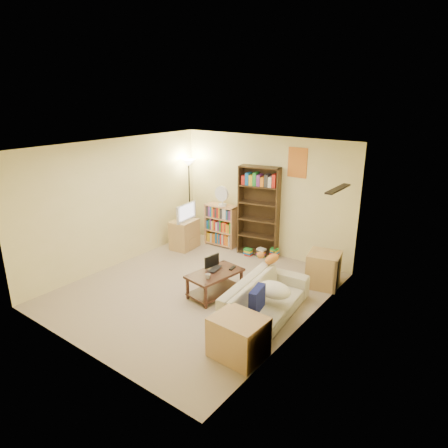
# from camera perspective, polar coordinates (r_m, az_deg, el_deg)

# --- Properties ---
(room) EXTENTS (4.50, 4.54, 2.52)m
(room) POSITION_cam_1_polar(r_m,az_deg,el_deg) (6.57, -4.25, 3.32)
(room) COLOR tan
(room) RESTS_ON ground
(sofa) EXTENTS (2.16, 1.19, 0.58)m
(sofa) POSITION_cam_1_polar(r_m,az_deg,el_deg) (6.22, 5.66, -10.91)
(sofa) COLOR beige
(sofa) RESTS_ON ground
(navy_pillow) EXTENTS (0.19, 0.40, 0.35)m
(navy_pillow) POSITION_cam_1_polar(r_m,az_deg,el_deg) (5.71, 4.74, -10.67)
(navy_pillow) COLOR navy
(navy_pillow) RESTS_ON sofa
(cream_blanket) EXTENTS (0.54, 0.38, 0.23)m
(cream_blanket) POSITION_cam_1_polar(r_m,az_deg,el_deg) (6.11, 7.15, -9.33)
(cream_blanket) COLOR white
(cream_blanket) RESTS_ON sofa
(tabby_cat) EXTENTS (0.46, 0.20, 0.16)m
(tabby_cat) POSITION_cam_1_polar(r_m,az_deg,el_deg) (6.78, 6.56, -4.88)
(tabby_cat) COLOR orange
(tabby_cat) RESTS_ON sofa
(coffee_table) EXTENTS (0.67, 1.02, 0.42)m
(coffee_table) POSITION_cam_1_polar(r_m,az_deg,el_deg) (6.86, -1.31, -8.04)
(coffee_table) COLOR #412119
(coffee_table) RESTS_ON ground
(laptop) EXTENTS (0.40, 0.33, 0.03)m
(laptop) POSITION_cam_1_polar(r_m,az_deg,el_deg) (6.87, -0.95, -6.50)
(laptop) COLOR black
(laptop) RESTS_ON coffee_table
(laptop_screen) EXTENTS (0.06, 0.32, 0.21)m
(laptop_screen) POSITION_cam_1_polar(r_m,az_deg,el_deg) (6.91, -1.75, -5.30)
(laptop_screen) COLOR white
(laptop_screen) RESTS_ON laptop
(mug) EXTENTS (0.15, 0.15, 0.08)m
(mug) POSITION_cam_1_polar(r_m,az_deg,el_deg) (6.57, -2.32, -7.47)
(mug) COLOR silver
(mug) RESTS_ON coffee_table
(tv_remote) EXTENTS (0.08, 0.18, 0.02)m
(tv_remote) POSITION_cam_1_polar(r_m,az_deg,el_deg) (6.92, 1.21, -6.31)
(tv_remote) COLOR black
(tv_remote) RESTS_ON coffee_table
(tv_stand) EXTENTS (0.49, 0.64, 0.65)m
(tv_stand) POSITION_cam_1_polar(r_m,az_deg,el_deg) (8.88, -5.66, -1.46)
(tv_stand) COLOR tan
(tv_stand) RESTS_ON ground
(television) EXTENTS (0.69, 0.23, 0.39)m
(television) POSITION_cam_1_polar(r_m,az_deg,el_deg) (8.72, -5.76, 1.73)
(television) COLOR black
(television) RESTS_ON tv_stand
(tall_bookshelf) EXTENTS (0.89, 0.45, 1.90)m
(tall_bookshelf) POSITION_cam_1_polar(r_m,az_deg,el_deg) (8.34, 5.00, 2.14)
(tall_bookshelf) COLOR #3B2916
(tall_bookshelf) RESTS_ON ground
(short_bookshelf) EXTENTS (0.75, 0.34, 0.94)m
(short_bookshelf) POSITION_cam_1_polar(r_m,az_deg,el_deg) (8.96, -0.39, -0.18)
(short_bookshelf) COLOR tan
(short_bookshelf) RESTS_ON ground
(desk_fan) EXTENTS (0.33, 0.19, 0.45)m
(desk_fan) POSITION_cam_1_polar(r_m,az_deg,el_deg) (8.70, -0.31, 4.07)
(desk_fan) COLOR white
(desk_fan) RESTS_ON short_bookshelf
(floor_lamp) EXTENTS (0.32, 0.32, 1.88)m
(floor_lamp) POSITION_cam_1_polar(r_m,az_deg,el_deg) (9.15, -5.03, 6.82)
(floor_lamp) COLOR black
(floor_lamp) RESTS_ON ground
(side_table) EXTENTS (0.65, 0.65, 0.62)m
(side_table) POSITION_cam_1_polar(r_m,az_deg,el_deg) (7.38, 14.02, -6.33)
(side_table) COLOR tan
(side_table) RESTS_ON ground
(end_cabinet) EXTENTS (0.69, 0.59, 0.56)m
(end_cabinet) POSITION_cam_1_polar(r_m,az_deg,el_deg) (5.42, 2.09, -15.82)
(end_cabinet) COLOR tan
(end_cabinet) RESTS_ON ground
(book_stacks) EXTENTS (0.69, 0.36, 0.22)m
(book_stacks) POSITION_cam_1_polar(r_m,az_deg,el_deg) (8.48, 5.54, -4.09)
(book_stacks) COLOR red
(book_stacks) RESTS_ON ground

